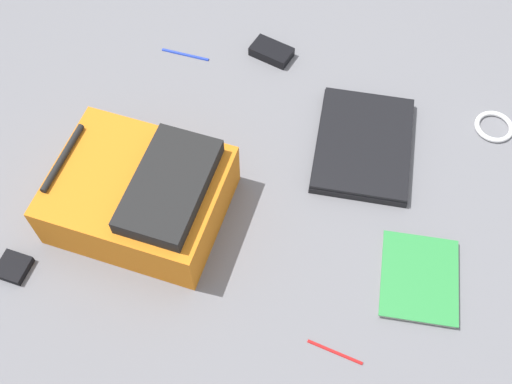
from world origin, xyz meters
name	(u,v)px	position (x,y,z in m)	size (l,w,h in m)	color
ground_plane	(263,201)	(0.00, 0.00, 0.00)	(3.72, 3.72, 0.00)	slate
backpack	(142,194)	(-0.17, 0.25, 0.08)	(0.40, 0.46, 0.19)	orange
laptop	(364,144)	(0.28, -0.16, 0.02)	(0.40, 0.35, 0.03)	black
book_comic	(419,278)	(-0.02, -0.43, 0.01)	(0.27, 0.25, 0.02)	silver
cable_coil	(494,127)	(0.51, -0.46, 0.01)	(0.11, 0.11, 0.01)	silver
power_brick	(271,52)	(0.47, 0.22, 0.02)	(0.07, 0.12, 0.03)	black
pen_black	(335,352)	(-0.28, -0.33, 0.00)	(0.01, 0.01, 0.13)	red
pen_blue	(185,54)	(0.34, 0.45, 0.00)	(0.01, 0.01, 0.15)	#1933B2
earbud_pouch	(13,267)	(-0.46, 0.45, 0.01)	(0.07, 0.07, 0.02)	black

